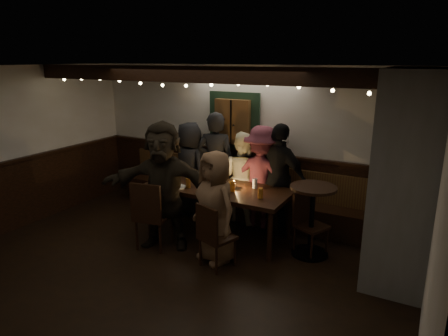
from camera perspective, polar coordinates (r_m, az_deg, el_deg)
The scene contains 13 objects.
room at distance 5.64m, azimuth 8.18°, elevation -1.49°, with size 6.02×5.01×2.62m.
dining_table at distance 6.13m, azimuth -0.93°, elevation -3.34°, with size 2.23×0.96×0.97m.
chair_near_left at distance 5.82m, azimuth -10.49°, elevation -6.21°, with size 0.54×0.54×1.03m.
chair_near_right at distance 5.26m, azimuth -1.65°, elevation -9.27°, with size 0.51×0.51×0.90m.
chair_end at distance 5.85m, azimuth 11.80°, elevation -7.11°, with size 0.53×0.53×0.88m.
high_top at distance 5.69m, azimuth 12.47°, elevation -6.15°, with size 0.64×0.64×1.02m.
person_a at distance 7.08m, azimuth -4.87°, elevation -0.04°, with size 0.80×0.52×1.64m, color black.
person_b at distance 6.91m, azimuth -1.19°, elevation 0.47°, with size 0.67×0.44×1.84m, color black.
person_c at distance 6.72m, azimuth 2.68°, elevation -1.28°, with size 0.75×0.58×1.54m, color #EEEBC6.
person_d at distance 6.48m, azimuth 5.38°, elevation -1.33°, with size 1.08×0.62×1.68m, color #5A2533.
person_e at distance 6.34m, azimuth 7.92°, elevation -1.48°, with size 1.02×0.43×1.75m, color black.
person_f at distance 5.81m, azimuth -8.64°, elevation -2.48°, with size 1.73×0.55×1.87m, color black.
person_g at distance 5.38m, azimuth -1.25°, elevation -5.59°, with size 0.76×0.49×1.55m, color brown.
Camera 1 is at (2.91, -3.66, 2.70)m, focal length 32.00 mm.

